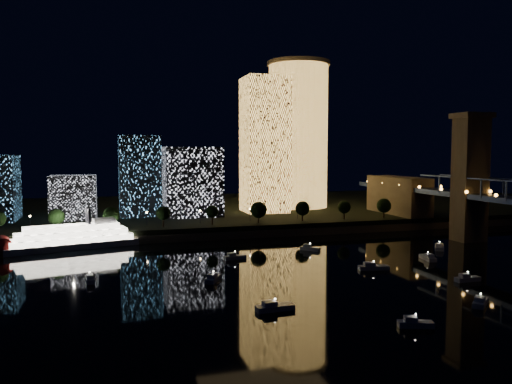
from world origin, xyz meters
TOP-DOWN VIEW (x-y plane):
  - ground at (0.00, 0.00)m, footprint 520.00×520.00m
  - far_bank at (0.00, 160.00)m, footprint 420.00×160.00m
  - seawall at (0.00, 82.00)m, footprint 420.00×6.00m
  - tower_cylindrical at (28.96, 142.62)m, footprint 34.00×34.00m
  - tower_rectangular at (4.85, 126.60)m, footprint 21.09×21.09m
  - midrise_blocks at (-67.11, 125.94)m, footprint 110.21×33.22m
  - riverboat at (-85.85, 77.07)m, footprint 50.08×21.24m
  - motorboats at (-0.82, 13.03)m, footprint 128.07×84.11m
  - esplanade_trees at (-26.29, 88.00)m, footprint 166.22×6.99m
  - street_lamps at (-34.00, 94.00)m, footprint 132.70×0.70m

SIDE VIEW (x-z plane):
  - ground at x=0.00m, z-range 0.00..0.00m
  - motorboats at x=-0.82m, z-range -0.58..2.20m
  - seawall at x=0.00m, z-range 0.00..3.00m
  - far_bank at x=0.00m, z-range 0.00..5.00m
  - riverboat at x=-85.85m, z-range -3.61..11.21m
  - street_lamps at x=-34.00m, z-range 6.20..11.85m
  - esplanade_trees at x=-26.29m, z-range 5.97..14.97m
  - midrise_blocks at x=-67.11m, z-range 1.97..39.62m
  - tower_rectangular at x=4.85m, z-range 5.00..72.12m
  - tower_cylindrical at x=28.96m, z-range 5.13..83.70m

